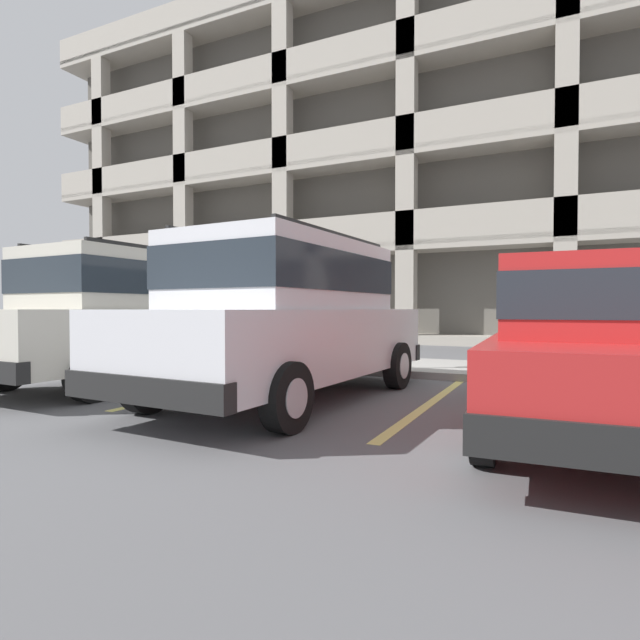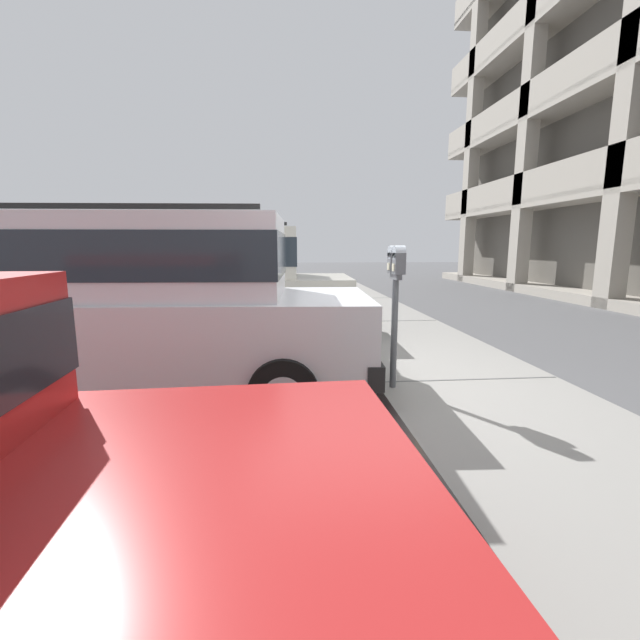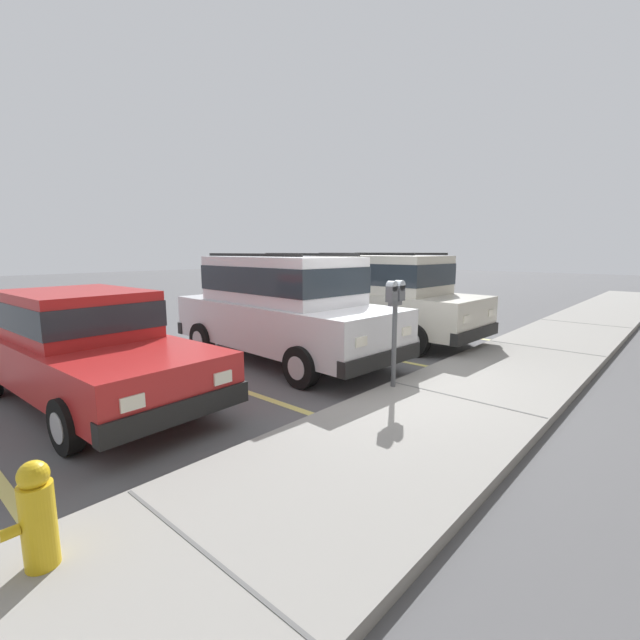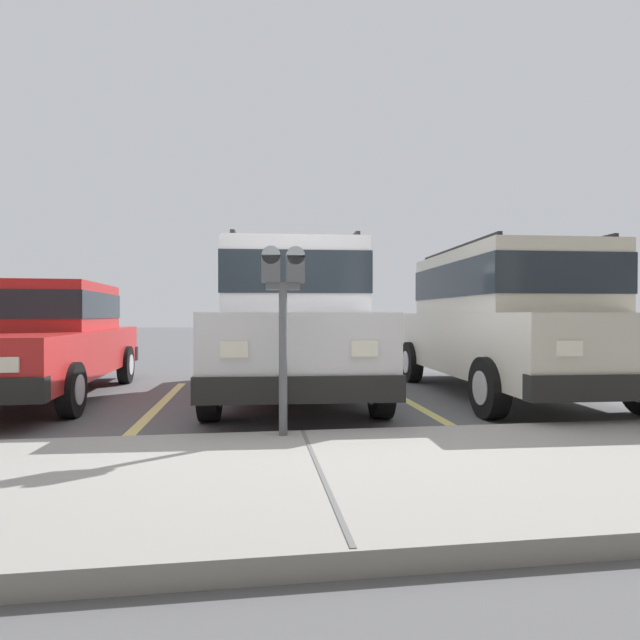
% 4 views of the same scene
% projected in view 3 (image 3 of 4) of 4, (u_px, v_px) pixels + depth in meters
% --- Properties ---
extents(ground_plane, '(80.00, 80.00, 0.10)m').
position_uv_depth(ground_plane, '(379.00, 389.00, 6.64)').
color(ground_plane, '#565659').
extents(sidewalk, '(40.00, 2.20, 0.12)m').
position_uv_depth(sidewalk, '(460.00, 402.00, 5.77)').
color(sidewalk, gray).
rests_on(sidewalk, ground_plane).
extents(parking_stall_lines, '(12.49, 4.80, 0.01)m').
position_uv_depth(parking_stall_lines, '(243.00, 391.00, 6.41)').
color(parking_stall_lines, '#DBD16B').
rests_on(parking_stall_lines, ground_plane).
extents(silver_suv, '(2.19, 4.87, 2.03)m').
position_uv_depth(silver_suv, '(283.00, 304.00, 8.05)').
color(silver_suv, silver).
rests_on(silver_suv, ground_plane).
extents(red_sedan, '(2.14, 4.84, 2.03)m').
position_uv_depth(red_sedan, '(381.00, 294.00, 10.02)').
color(red_sedan, beige).
rests_on(red_sedan, ground_plane).
extents(dark_hatchback, '(1.96, 4.54, 1.54)m').
position_uv_depth(dark_hatchback, '(86.00, 343.00, 5.87)').
color(dark_hatchback, red).
rests_on(dark_hatchback, ground_plane).
extents(parking_meter_near, '(0.35, 0.12, 1.55)m').
position_uv_depth(parking_meter_near, '(395.00, 308.00, 6.07)').
color(parking_meter_near, '#595B60').
rests_on(parking_meter_near, sidewalk).
extents(fire_hydrant, '(0.30, 0.30, 0.70)m').
position_uv_depth(fire_hydrant, '(37.00, 515.00, 2.64)').
color(fire_hydrant, gold).
rests_on(fire_hydrant, sidewalk).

